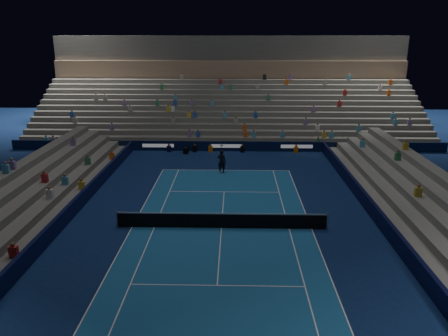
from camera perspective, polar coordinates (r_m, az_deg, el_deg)
The scene contains 11 objects.
ground at distance 26.90m, azimuth -0.33°, elevation -7.83°, with size 90.00×90.00×0.00m, color #0C1D48.
court_surface at distance 26.89m, azimuth -0.33°, elevation -7.82°, with size 10.97×23.77×0.01m, color #19528B.
sponsor_barrier_far at distance 44.24m, azimuth 0.42°, elevation 2.87°, with size 44.00×0.25×1.00m, color black.
sponsor_barrier_east at distance 28.13m, azimuth 19.97°, elevation -6.65°, with size 0.25×37.00×1.00m, color black.
sponsor_barrier_west at distance 28.66m, azimuth -20.23°, elevation -6.24°, with size 0.25×37.00×1.00m, color #080C32.
grandstand_main at distance 52.90m, azimuth 0.62°, elevation 8.38°, with size 44.00×15.20×11.20m.
grandstand_east at distance 29.26m, azimuth 26.53°, elevation -5.66°, with size 5.00×37.00×2.50m.
grandstand_west at distance 29.96m, azimuth -26.51°, elevation -5.15°, with size 5.00×37.00×2.50m.
tennis_net at distance 26.69m, azimuth -0.33°, elevation -6.85°, with size 12.90×0.10×1.10m.
tennis_player at distance 37.02m, azimuth -0.30°, elevation 0.88°, with size 0.74×0.49×2.03m, color black.
broadcast_camera at distance 43.47m, azimuth -4.98°, elevation 2.30°, with size 0.53×0.95×0.61m.
Camera 1 is at (0.78, -24.40, 11.29)m, focal length 35.05 mm.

